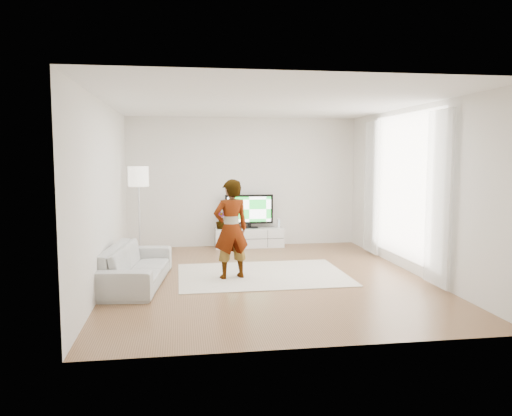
{
  "coord_description": "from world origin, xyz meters",
  "views": [
    {
      "loc": [
        -1.35,
        -7.83,
        1.98
      ],
      "look_at": [
        -0.11,
        0.4,
        1.1
      ],
      "focal_mm": 35.0,
      "sensor_mm": 36.0,
      "label": 1
    }
  ],
  "objects": [
    {
      "name": "wall_back",
      "position": [
        0.0,
        3.0,
        1.4
      ],
      "size": [
        5.0,
        0.02,
        2.8
      ],
      "primitive_type": "cube",
      "color": "silver",
      "rests_on": "floor"
    },
    {
      "name": "curtain_near",
      "position": [
        2.4,
        -1.0,
        1.35
      ],
      "size": [
        0.04,
        0.7,
        2.6
      ],
      "primitive_type": "cube",
      "color": "white",
      "rests_on": "floor"
    },
    {
      "name": "television",
      "position": [
        0.1,
        2.79,
        0.81
      ],
      "size": [
        1.04,
        0.2,
        0.73
      ],
      "color": "black",
      "rests_on": "media_console"
    },
    {
      "name": "wall_left",
      "position": [
        -2.5,
        0.0,
        1.4
      ],
      "size": [
        0.02,
        6.0,
        2.8
      ],
      "primitive_type": "cube",
      "color": "silver",
      "rests_on": "floor"
    },
    {
      "name": "game_console",
      "position": [
        0.74,
        2.76,
        0.51
      ],
      "size": [
        0.05,
        0.15,
        0.2
      ],
      "rotation": [
        0.0,
        0.0,
        -0.04
      ],
      "color": "white",
      "rests_on": "media_console"
    },
    {
      "name": "sofa",
      "position": [
        -2.05,
        -0.13,
        0.3
      ],
      "size": [
        1.05,
        2.15,
        0.6
      ],
      "primitive_type": "imported",
      "rotation": [
        0.0,
        0.0,
        1.45
      ],
      "color": "#A4A5A0",
      "rests_on": "floor"
    },
    {
      "name": "wall_right",
      "position": [
        2.5,
        0.0,
        1.4
      ],
      "size": [
        0.02,
        6.0,
        2.8
      ],
      "primitive_type": "cube",
      "color": "silver",
      "rests_on": "floor"
    },
    {
      "name": "floor_lamp",
      "position": [
        -2.16,
        2.04,
        1.5
      ],
      "size": [
        0.39,
        0.39,
        1.77
      ],
      "color": "silver",
      "rests_on": "floor"
    },
    {
      "name": "potted_plant",
      "position": [
        -0.53,
        2.77,
        0.6
      ],
      "size": [
        0.27,
        0.27,
        0.37
      ],
      "primitive_type": "imported",
      "rotation": [
        0.0,
        0.0,
        0.42
      ],
      "color": "#3F7238",
      "rests_on": "media_console"
    },
    {
      "name": "rug",
      "position": [
        -0.03,
        0.19,
        0.01
      ],
      "size": [
        2.77,
        2.0,
        0.01
      ],
      "primitive_type": "cube",
      "rotation": [
        0.0,
        0.0,
        0.01
      ],
      "color": "beige",
      "rests_on": "floor"
    },
    {
      "name": "media_console",
      "position": [
        0.1,
        2.76,
        0.21
      ],
      "size": [
        1.47,
        0.42,
        0.41
      ],
      "color": "silver",
      "rests_on": "floor"
    },
    {
      "name": "floor",
      "position": [
        0.0,
        0.0,
        0.0
      ],
      "size": [
        6.0,
        6.0,
        0.0
      ],
      "primitive_type": "plane",
      "color": "olive",
      "rests_on": "ground"
    },
    {
      "name": "wall_front",
      "position": [
        0.0,
        -3.0,
        1.4
      ],
      "size": [
        5.0,
        0.02,
        2.8
      ],
      "primitive_type": "cube",
      "color": "silver",
      "rests_on": "floor"
    },
    {
      "name": "player",
      "position": [
        -0.57,
        0.04,
        0.81
      ],
      "size": [
        0.66,
        0.52,
        1.59
      ],
      "primitive_type": "imported",
      "rotation": [
        0.0,
        0.0,
        3.4
      ],
      "color": "#334772",
      "rests_on": "rug"
    },
    {
      "name": "curtain_far",
      "position": [
        2.4,
        1.6,
        1.35
      ],
      "size": [
        0.04,
        0.7,
        2.6
      ],
      "primitive_type": "cube",
      "color": "white",
      "rests_on": "floor"
    },
    {
      "name": "window",
      "position": [
        2.48,
        0.3,
        1.45
      ],
      "size": [
        0.01,
        2.6,
        2.5
      ],
      "primitive_type": "cube",
      "color": "white",
      "rests_on": "wall_right"
    },
    {
      "name": "ceiling",
      "position": [
        0.0,
        0.0,
        2.8
      ],
      "size": [
        6.0,
        6.0,
        0.0
      ],
      "primitive_type": "plane",
      "color": "white",
      "rests_on": "wall_back"
    }
  ]
}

